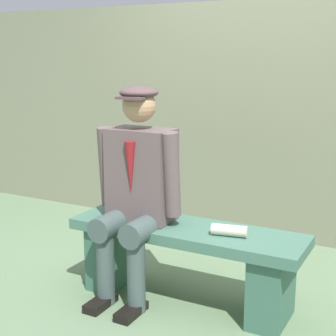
% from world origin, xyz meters
% --- Properties ---
extents(ground_plane, '(30.00, 30.00, 0.00)m').
position_xyz_m(ground_plane, '(0.00, 0.00, 0.00)').
color(ground_plane, '#5F7957').
extents(bench, '(1.45, 0.42, 0.48)m').
position_xyz_m(bench, '(0.00, 0.00, 0.31)').
color(bench, '#406957').
rests_on(bench, ground).
extents(seated_man, '(0.57, 0.56, 1.31)m').
position_xyz_m(seated_man, '(0.31, 0.06, 0.72)').
color(seated_man, '#5C4C4C').
rests_on(seated_man, ground).
extents(rolled_magazine, '(0.21, 0.10, 0.07)m').
position_xyz_m(rolled_magazine, '(-0.29, 0.03, 0.52)').
color(rolled_magazine, beige).
rests_on(rolled_magazine, bench).
extents(stadium_wall, '(12.00, 0.24, 1.93)m').
position_xyz_m(stadium_wall, '(0.00, -1.47, 0.96)').
color(stadium_wall, gray).
rests_on(stadium_wall, ground).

